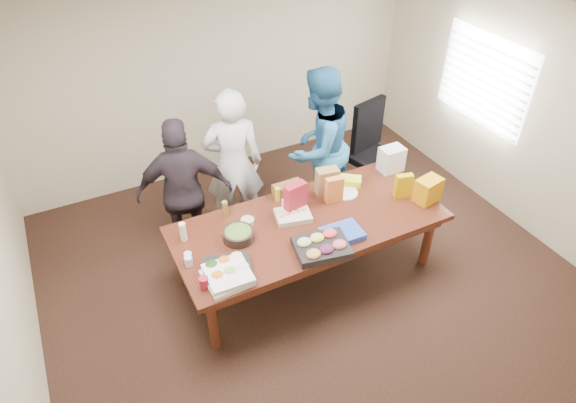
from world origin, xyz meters
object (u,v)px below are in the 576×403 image
person_center (234,164)px  person_right (318,147)px  office_chair (376,156)px  salad_bowl (238,235)px  sheet_cake (293,216)px  conference_table (308,248)px

person_center → person_right: person_right is taller
office_chair → person_right: size_ratio=0.63×
person_center → salad_bowl: person_center is taller
sheet_cake → office_chair: bearing=38.9°
person_right → conference_table: bearing=33.1°
office_chair → person_center: bearing=160.0°
conference_table → office_chair: (1.47, 0.90, 0.23)m
conference_table → salad_bowl: size_ratio=9.10×
conference_table → sheet_cake: size_ratio=7.86×
conference_table → office_chair: office_chair is taller
conference_table → salad_bowl: (-0.75, 0.08, 0.42)m
conference_table → salad_bowl: 0.87m
office_chair → sheet_cake: size_ratio=3.41×
salad_bowl → office_chair: bearing=20.3°
office_chair → person_center: size_ratio=0.66×
person_right → salad_bowl: person_right is taller
sheet_cake → salad_bowl: size_ratio=1.16×
conference_table → person_center: size_ratio=1.52×
office_chair → person_center: (-1.85, 0.19, 0.31)m
sheet_cake → salad_bowl: (-0.63, -0.04, 0.02)m
person_center → person_right: bearing=-173.8°
person_right → office_chair: bearing=156.3°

